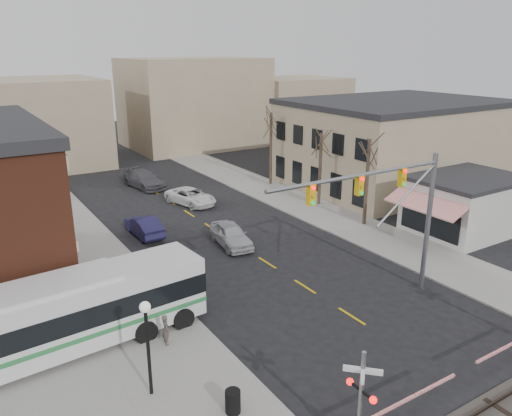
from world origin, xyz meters
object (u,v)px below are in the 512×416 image
(transit_bus, at_px, (61,315))
(rr_crossing_west, at_px, (369,399))
(car_b, at_px, (144,226))
(car_a, at_px, (231,235))
(pedestrian_far, at_px, (103,319))
(pedestrian_near, at_px, (166,330))
(street_lamp, at_px, (147,329))
(traffic_signal_mast, at_px, (393,201))
(car_c, at_px, (191,197))
(trash_bin, at_px, (233,401))
(car_d, at_px, (144,179))

(transit_bus, xyz_separation_m, rr_crossing_west, (7.68, -11.53, 0.03))
(rr_crossing_west, bearing_deg, car_b, 88.33)
(car_a, bearing_deg, pedestrian_far, -140.23)
(rr_crossing_west, height_order, pedestrian_near, rr_crossing_west)
(car_a, xyz_separation_m, pedestrian_far, (-11.03, -6.96, 0.22))
(rr_crossing_west, xyz_separation_m, pedestrian_near, (-3.54, 9.53, -1.09))
(street_lamp, distance_m, car_a, 16.41)
(traffic_signal_mast, xyz_separation_m, car_c, (-1.48, 21.99, -5.08))
(car_b, bearing_deg, trash_bin, 77.64)
(car_a, distance_m, car_c, 10.55)
(car_b, distance_m, car_d, 13.72)
(traffic_signal_mast, xyz_separation_m, pedestrian_far, (-14.26, 4.63, -4.78))
(car_a, bearing_deg, transit_bus, -142.97)
(rr_crossing_west, relative_size, pedestrian_far, 3.14)
(car_a, relative_size, car_b, 1.04)
(transit_bus, relative_size, trash_bin, 14.44)
(transit_bus, bearing_deg, car_b, 56.18)
(transit_bus, xyz_separation_m, car_c, (14.66, 17.71, -1.23))
(traffic_signal_mast, relative_size, pedestrian_near, 7.30)
(traffic_signal_mast, xyz_separation_m, pedestrian_near, (-12.01, 2.29, -4.92))
(transit_bus, relative_size, street_lamp, 3.30)
(car_b, bearing_deg, rr_crossing_west, 86.87)
(trash_bin, bearing_deg, traffic_signal_mast, 16.12)
(street_lamp, height_order, car_d, street_lamp)
(rr_crossing_west, height_order, car_b, rr_crossing_west)
(traffic_signal_mast, relative_size, car_d, 1.94)
(car_a, height_order, pedestrian_far, pedestrian_far)
(rr_crossing_west, bearing_deg, pedestrian_near, 110.39)
(transit_bus, xyz_separation_m, car_b, (8.38, 12.51, -1.20))
(car_b, bearing_deg, car_a, 129.60)
(transit_bus, height_order, car_d, transit_bus)
(pedestrian_far, bearing_deg, traffic_signal_mast, -69.52)
(pedestrian_near, bearing_deg, traffic_signal_mast, -90.89)
(street_lamp, distance_m, car_c, 25.94)
(car_b, bearing_deg, pedestrian_near, 72.22)
(transit_bus, xyz_separation_m, street_lamp, (2.25, -4.95, 1.15))
(traffic_signal_mast, distance_m, car_a, 13.03)
(traffic_signal_mast, height_order, trash_bin, traffic_signal_mast)
(trash_bin, xyz_separation_m, car_c, (10.16, 25.36, 0.12))
(street_lamp, xyz_separation_m, car_c, (12.41, 22.66, -2.38))
(transit_bus, height_order, car_b, transit_bus)
(car_a, xyz_separation_m, car_b, (-4.53, 5.20, -0.05))
(car_c, bearing_deg, pedestrian_near, -133.50)
(car_b, distance_m, car_c, 8.15)
(traffic_signal_mast, height_order, car_d, traffic_signal_mast)
(pedestrian_far, bearing_deg, car_a, -19.27)
(rr_crossing_west, relative_size, car_d, 0.97)
(car_a, bearing_deg, street_lamp, -123.49)
(car_b, distance_m, pedestrian_far, 13.79)
(traffic_signal_mast, bearing_deg, transit_bus, 165.15)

